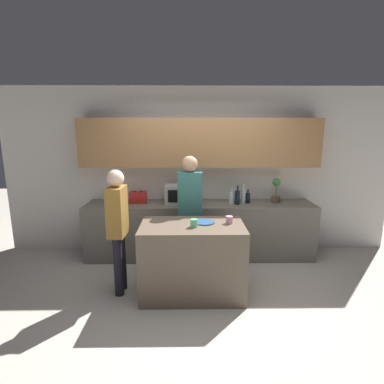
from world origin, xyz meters
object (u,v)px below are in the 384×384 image
object	(u,v)px
bottle_0	(232,197)
plate_on_island	(204,222)
bottle_2	(243,196)
person_left	(118,222)
microwave	(182,193)
cup_0	(194,223)
bottle_3	(248,198)
toaster	(138,197)
person_center	(190,204)
potted_plant	(276,190)
bottle_1	(237,197)
cup_1	(229,220)

from	to	relation	value
bottle_0	plate_on_island	xyz separation A→B (m)	(-0.49, -1.05, -0.06)
bottle_2	person_left	world-z (taller)	person_left
microwave	cup_0	size ratio (longest dim) A/B	5.50
microwave	bottle_3	xyz separation A→B (m)	(1.05, -0.04, -0.07)
toaster	person_center	distance (m)	1.00
toaster	plate_on_island	world-z (taller)	toaster
bottle_2	person_center	size ratio (longest dim) A/B	0.18
potted_plant	person_center	bearing A→B (deg)	-157.64
toaster	person_center	bearing A→B (deg)	-34.76
bottle_2	plate_on_island	world-z (taller)	bottle_2
bottle_1	bottle_2	distance (m)	0.13
bottle_3	person_left	size ratio (longest dim) A/B	0.14
bottle_3	cup_0	bearing A→B (deg)	-125.37
bottle_0	cup_0	bearing A→B (deg)	-117.00
cup_1	person_center	distance (m)	0.75
bottle_3	bottle_1	bearing A→B (deg)	-155.30
cup_0	person_center	bearing A→B (deg)	93.81
potted_plant	person_left	xyz separation A→B (m)	(-2.26, -1.15, -0.15)
plate_on_island	cup_1	bearing A→B (deg)	-5.60
potted_plant	person_center	world-z (taller)	person_center
plate_on_island	person_left	size ratio (longest dim) A/B	0.17
bottle_0	person_left	xyz separation A→B (m)	(-1.55, -1.08, -0.05)
bottle_3	person_left	distance (m)	2.12
cup_1	bottle_0	bearing A→B (deg)	80.33
bottle_1	person_left	xyz separation A→B (m)	(-1.63, -1.02, -0.07)
cup_0	person_left	size ratio (longest dim) A/B	0.06
plate_on_island	cup_0	size ratio (longest dim) A/B	2.75
potted_plant	bottle_3	size ratio (longest dim) A/B	1.79
toaster	bottle_2	xyz separation A→B (m)	(1.67, -0.05, 0.03)
bottle_0	person_left	distance (m)	1.89
bottle_0	bottle_3	size ratio (longest dim) A/B	1.15
toaster	bottle_2	size ratio (longest dim) A/B	0.84
toaster	bottle_3	xyz separation A→B (m)	(1.75, -0.04, -0.01)
person_center	person_left	bearing A→B (deg)	30.73
bottle_0	bottle_1	size ratio (longest dim) A/B	0.84
bottle_2	person_left	size ratio (longest dim) A/B	0.20
plate_on_island	person_center	size ratio (longest dim) A/B	0.15
toaster	cup_0	bearing A→B (deg)	-55.90
bottle_1	cup_1	world-z (taller)	bottle_1
toaster	bottle_0	distance (m)	1.49
potted_plant	person_center	distance (m)	1.50
bottle_0	plate_on_island	distance (m)	1.16
bottle_1	bottle_2	bearing A→B (deg)	34.56
cup_0	person_center	size ratio (longest dim) A/B	0.06
person_left	person_center	size ratio (longest dim) A/B	0.94
potted_plant	bottle_1	bearing A→B (deg)	-168.95
potted_plant	bottle_2	size ratio (longest dim) A/B	1.28
plate_on_island	cup_1	xyz separation A→B (m)	(0.30, -0.03, 0.04)
bottle_2	bottle_3	size ratio (longest dim) A/B	1.40
toaster	bottle_2	distance (m)	1.67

